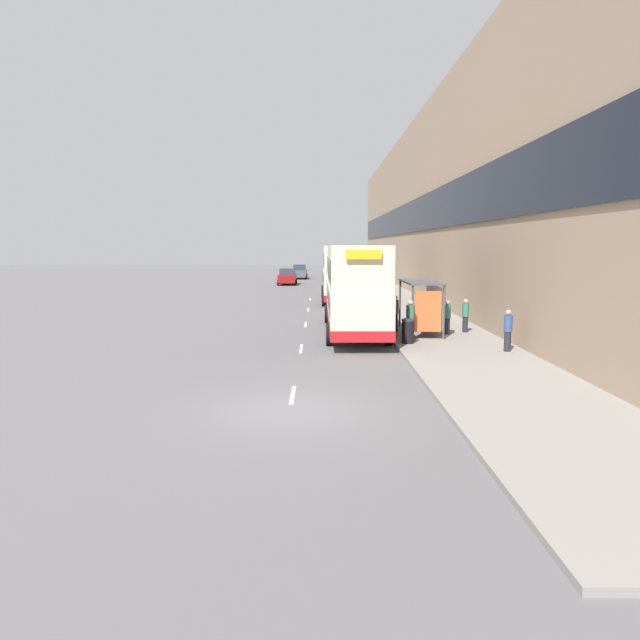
{
  "coord_description": "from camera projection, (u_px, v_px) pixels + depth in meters",
  "views": [
    {
      "loc": [
        0.79,
        -14.48,
        4.29
      ],
      "look_at": [
        0.66,
        15.52,
        0.37
      ],
      "focal_mm": 32.0,
      "sensor_mm": 36.0,
      "label": 1
    }
  ],
  "objects": [
    {
      "name": "pavement",
      "position": [
        384.0,
        291.0,
        53.05
      ],
      "size": [
        5.0,
        93.0,
        0.14
      ],
      "color": "gray",
      "rests_on": "ground_plane"
    },
    {
      "name": "lane_mark_4",
      "position": [
        313.0,
        299.0,
        45.95
      ],
      "size": [
        0.12,
        2.0,
        0.01
      ],
      "color": "silver",
      "rests_on": "ground_plane"
    },
    {
      "name": "pedestrian_2",
      "position": [
        397.0,
        313.0,
        27.86
      ],
      "size": [
        0.35,
        0.35,
        1.75
      ],
      "color": "#23232D",
      "rests_on": "ground_plane"
    },
    {
      "name": "car_0",
      "position": [
        345.0,
        278.0,
        59.98
      ],
      "size": [
        2.03,
        3.97,
        1.82
      ],
      "color": "#B7B799",
      "rests_on": "ground_plane"
    },
    {
      "name": "ground_plane",
      "position": [
        292.0,
        411.0,
        14.91
      ],
      "size": [
        220.0,
        220.0,
        0.0
      ],
      "primitive_type": "plane",
      "color": "#5B595B"
    },
    {
      "name": "pedestrian_3",
      "position": [
        511.0,
        330.0,
        22.41
      ],
      "size": [
        0.33,
        0.33,
        1.66
      ],
      "color": "#23232D",
      "rests_on": "ground_plane"
    },
    {
      "name": "lane_mark_1",
      "position": [
        304.0,
        349.0,
        23.86
      ],
      "size": [
        0.12,
        2.0,
        0.01
      ],
      "color": "silver",
      "rests_on": "ground_plane"
    },
    {
      "name": "car_3",
      "position": [
        290.0,
        277.0,
        63.13
      ],
      "size": [
        2.07,
        4.29,
        1.81
      ],
      "rotation": [
        0.0,
        0.0,
        3.14
      ],
      "color": "maroon",
      "rests_on": "ground_plane"
    },
    {
      "name": "terrace_facade",
      "position": [
        428.0,
        209.0,
        52.06
      ],
      "size": [
        3.1,
        93.0,
        15.28
      ],
      "color": "#9E846B",
      "rests_on": "ground_plane"
    },
    {
      "name": "car_2",
      "position": [
        302.0,
        272.0,
        74.49
      ],
      "size": [
        2.01,
        4.21,
        1.85
      ],
      "rotation": [
        0.0,
        0.0,
        3.14
      ],
      "color": "#4C5156",
      "rests_on": "ground_plane"
    },
    {
      "name": "pedestrian_1",
      "position": [
        412.0,
        320.0,
        24.88
      ],
      "size": [
        0.36,
        0.36,
        1.81
      ],
      "color": "#23232D",
      "rests_on": "ground_plane"
    },
    {
      "name": "litter_bin",
      "position": [
        410.0,
        331.0,
        24.33
      ],
      "size": [
        0.55,
        0.55,
        1.05
      ],
      "color": "black",
      "rests_on": "ground_plane"
    },
    {
      "name": "lane_mark_3",
      "position": [
        311.0,
        309.0,
        38.59
      ],
      "size": [
        0.12,
        2.0,
        0.01
      ],
      "color": "silver",
      "rests_on": "ground_plane"
    },
    {
      "name": "double_decker_bus_near",
      "position": [
        357.0,
        287.0,
        27.87
      ],
      "size": [
        2.85,
        11.45,
        4.3
      ],
      "color": "beige",
      "rests_on": "ground_plane"
    },
    {
      "name": "pedestrian_at_shelter",
      "position": [
        450.0,
        317.0,
        26.82
      ],
      "size": [
        0.32,
        0.32,
        1.6
      ],
      "color": "#23232D",
      "rests_on": "ground_plane"
    },
    {
      "name": "lane_mark_0",
      "position": [
        295.0,
        395.0,
        16.5
      ],
      "size": [
        0.12,
        2.0,
        0.01
      ],
      "color": "silver",
      "rests_on": "ground_plane"
    },
    {
      "name": "double_decker_bus_ahead",
      "position": [
        342.0,
        272.0,
        43.89
      ],
      "size": [
        2.85,
        11.51,
        4.3
      ],
      "color": "beige",
      "rests_on": "ground_plane"
    },
    {
      "name": "car_1",
      "position": [
        333.0,
        271.0,
        79.11
      ],
      "size": [
        1.91,
        4.36,
        1.66
      ],
      "color": "black",
      "rests_on": "ground_plane"
    },
    {
      "name": "pedestrian_4",
      "position": [
        468.0,
        315.0,
        27.42
      ],
      "size": [
        0.32,
        0.32,
        1.6
      ],
      "color": "#23232D",
      "rests_on": "ground_plane"
    },
    {
      "name": "bus_shelter",
      "position": [
        428.0,
        297.0,
        26.85
      ],
      "size": [
        1.6,
        4.2,
        2.48
      ],
      "color": "#4C4C51",
      "rests_on": "ground_plane"
    },
    {
      "name": "lane_mark_2",
      "position": [
        308.0,
        324.0,
        31.22
      ],
      "size": [
        0.12,
        2.0,
        0.01
      ],
      "color": "silver",
      "rests_on": "ground_plane"
    }
  ]
}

